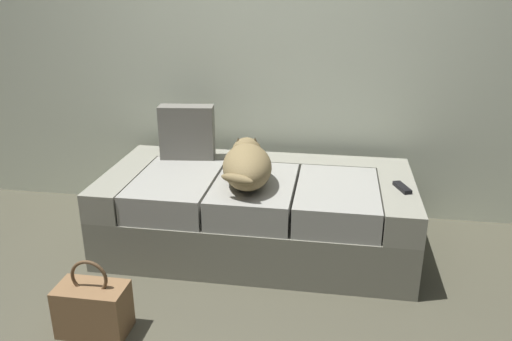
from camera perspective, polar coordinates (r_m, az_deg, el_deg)
back_wall at (r=3.39m, az=1.91°, el=18.22°), size 6.40×0.10×2.80m
couch at (r=3.07m, az=0.15°, el=-4.66°), size 1.80×0.89×0.47m
dog_tan at (r=2.84m, az=-1.02°, el=0.76°), size 0.36×0.64×0.22m
tv_remote at (r=2.89m, az=16.06°, el=-1.84°), size 0.09×0.16×0.02m
throw_pillow at (r=3.25m, az=-7.73°, el=4.28°), size 0.35×0.16×0.34m
handbag at (r=2.54m, az=-17.77°, el=-14.47°), size 0.32×0.18×0.38m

